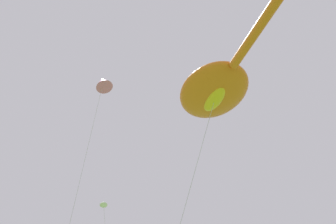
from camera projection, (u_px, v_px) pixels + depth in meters
big_show_kite at (215, 90)px, 19.49m from camera, size 7.10×11.87×15.58m
small_kite_bird_shape at (104, 206)px, 26.84m from camera, size 4.68×2.38×11.98m
small_kite_delta_white at (103, 83)px, 22.78m from camera, size 1.84×3.00×18.23m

